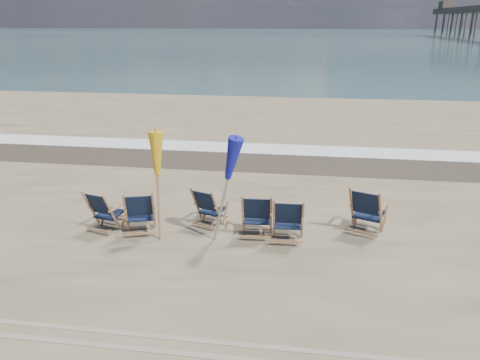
{
  "coord_description": "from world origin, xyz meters",
  "views": [
    {
      "loc": [
        1.44,
        -7.55,
        4.28
      ],
      "look_at": [
        0.0,
        2.2,
        0.9
      ],
      "focal_mm": 35.0,
      "sensor_mm": 36.0,
      "label": 1
    }
  ],
  "objects": [
    {
      "name": "ocean",
      "position": [
        0.0,
        128.0,
        0.0
      ],
      "size": [
        400.0,
        400.0,
        0.0
      ],
      "primitive_type": "plane",
      "color": "#385A5D",
      "rests_on": "ground"
    },
    {
      "name": "surf_foam",
      "position": [
        0.0,
        8.3,
        0.0
      ],
      "size": [
        200.0,
        1.4,
        0.01
      ],
      "primitive_type": "cube",
      "color": "silver",
      "rests_on": "ground"
    },
    {
      "name": "wet_sand_strip",
      "position": [
        0.0,
        6.8,
        0.0
      ],
      "size": [
        200.0,
        2.6,
        0.0
      ],
      "primitive_type": "cube",
      "color": "#42362A",
      "rests_on": "ground"
    },
    {
      "name": "beach_chair_0",
      "position": [
        -2.5,
        0.9,
        0.48
      ],
      "size": [
        0.79,
        0.84,
        0.97
      ],
      "primitive_type": null,
      "rotation": [
        0.0,
        0.0,
        2.86
      ],
      "color": "black",
      "rests_on": "ground"
    },
    {
      "name": "beach_chair_1",
      "position": [
        -1.64,
        1.04,
        0.5
      ],
      "size": [
        0.83,
        0.89,
        1.01
      ],
      "primitive_type": null,
      "rotation": [
        0.0,
        0.0,
        3.44
      ],
      "color": "black",
      "rests_on": "ground"
    },
    {
      "name": "beach_chair_2",
      "position": [
        -0.39,
        1.47,
        0.46
      ],
      "size": [
        0.78,
        0.83,
        0.92
      ],
      "primitive_type": null,
      "rotation": [
        0.0,
        0.0,
        2.79
      ],
      "color": "black",
      "rests_on": "ground"
    },
    {
      "name": "beach_chair_3",
      "position": [
        0.79,
        1.16,
        0.51
      ],
      "size": [
        0.7,
        0.77,
        1.02
      ],
      "primitive_type": null,
      "rotation": [
        0.0,
        0.0,
        3.2
      ],
      "color": "black",
      "rests_on": "ground"
    },
    {
      "name": "beach_chair_4",
      "position": [
        1.42,
        1.02,
        0.5
      ],
      "size": [
        0.67,
        0.75,
        1.01
      ],
      "primitive_type": null,
      "rotation": [
        0.0,
        0.0,
        3.17
      ],
      "color": "black",
      "rests_on": "ground"
    },
    {
      "name": "beach_chair_5",
      "position": [
        2.98,
        1.55,
        0.54
      ],
      "size": [
        0.93,
        0.98,
        1.07
      ],
      "primitive_type": null,
      "rotation": [
        0.0,
        0.0,
        2.74
      ],
      "color": "black",
      "rests_on": "ground"
    },
    {
      "name": "umbrella_yellow",
      "position": [
        -1.46,
        0.89,
        1.69
      ],
      "size": [
        0.3,
        0.3,
        2.22
      ],
      "color": "#A16E48",
      "rests_on": "ground"
    },
    {
      "name": "umbrella_blue",
      "position": [
        -0.12,
        0.84,
        1.76
      ],
      "size": [
        0.3,
        0.3,
        2.29
      ],
      "color": "#A5A5AD",
      "rests_on": "ground"
    }
  ]
}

